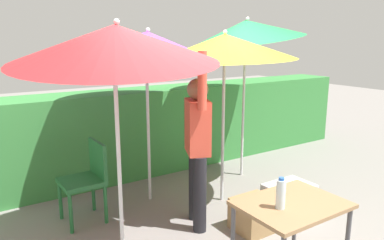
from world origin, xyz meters
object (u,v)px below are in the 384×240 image
at_px(crate_cardboard, 254,214).
at_px(umbrella_navy, 115,44).
at_px(umbrella_rainbow, 147,45).
at_px(folding_table, 291,214).
at_px(person_vendor, 197,142).
at_px(cooler_box, 289,199).
at_px(umbrella_yellow, 225,47).
at_px(umbrella_orange, 246,31).
at_px(chair_plastic, 88,176).
at_px(bottle_water, 281,194).

bearing_deg(crate_cardboard, umbrella_navy, 170.09).
relative_size(umbrella_rainbow, folding_table, 2.71).
distance_m(person_vendor, cooler_box, 1.32).
relative_size(umbrella_rainbow, umbrella_navy, 0.98).
height_order(umbrella_yellow, crate_cardboard, umbrella_yellow).
xyz_separation_m(umbrella_rainbow, umbrella_orange, (1.51, -0.00, 0.18)).
bearing_deg(chair_plastic, bottle_water, -68.69).
bearing_deg(umbrella_rainbow, crate_cardboard, -66.05).
bearing_deg(bottle_water, umbrella_orange, 54.94).
distance_m(umbrella_yellow, bottle_water, 2.08).
relative_size(umbrella_rainbow, person_vendor, 1.16).
bearing_deg(umbrella_rainbow, folding_table, -86.52).
relative_size(cooler_box, bottle_water, 2.21).
distance_m(umbrella_navy, chair_plastic, 1.72).
relative_size(chair_plastic, cooler_box, 1.68).
relative_size(umbrella_orange, bottle_water, 9.84).
bearing_deg(folding_table, bottle_water, -173.26).
bearing_deg(chair_plastic, folding_table, -65.04).
bearing_deg(cooler_box, umbrella_yellow, 119.65).
bearing_deg(person_vendor, chair_plastic, 141.43).
distance_m(umbrella_rainbow, person_vendor, 1.32).
bearing_deg(umbrella_yellow, crate_cardboard, -101.78).
distance_m(umbrella_navy, folding_table, 1.93).
bearing_deg(chair_plastic, umbrella_yellow, -14.80).
relative_size(umbrella_navy, person_vendor, 1.18).
xyz_separation_m(umbrella_rainbow, person_vendor, (0.13, -0.87, -0.99)).
distance_m(person_vendor, chair_plastic, 1.28).
relative_size(crate_cardboard, folding_table, 0.53).
height_order(chair_plastic, bottle_water, bottle_water).
distance_m(umbrella_orange, folding_table, 2.93).
height_order(umbrella_rainbow, cooler_box, umbrella_rainbow).
relative_size(umbrella_rainbow, chair_plastic, 2.44).
bearing_deg(person_vendor, umbrella_orange, 31.97).
distance_m(umbrella_orange, bottle_water, 2.92).
bearing_deg(chair_plastic, umbrella_rainbow, 7.64).
distance_m(person_vendor, crate_cardboard, 0.98).
relative_size(umbrella_yellow, bottle_water, 8.70).
xyz_separation_m(umbrella_yellow, bottle_water, (-0.75, -1.66, -1.02)).
bearing_deg(umbrella_rainbow, bottle_water, -90.44).
xyz_separation_m(umbrella_navy, person_vendor, (0.92, 0.18, -1.02)).
bearing_deg(cooler_box, umbrella_rainbow, 132.61).
distance_m(umbrella_orange, person_vendor, 2.00).
xyz_separation_m(umbrella_navy, bottle_water, (0.78, -1.13, -1.07)).
bearing_deg(umbrella_rainbow, umbrella_yellow, -35.45).
xyz_separation_m(person_vendor, chair_plastic, (-0.95, 0.76, -0.42)).
bearing_deg(crate_cardboard, bottle_water, -123.53).
relative_size(umbrella_yellow, folding_table, 2.61).
relative_size(umbrella_orange, folding_table, 2.95).
bearing_deg(bottle_water, folding_table, 6.74).
distance_m(umbrella_orange, crate_cardboard, 2.50).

